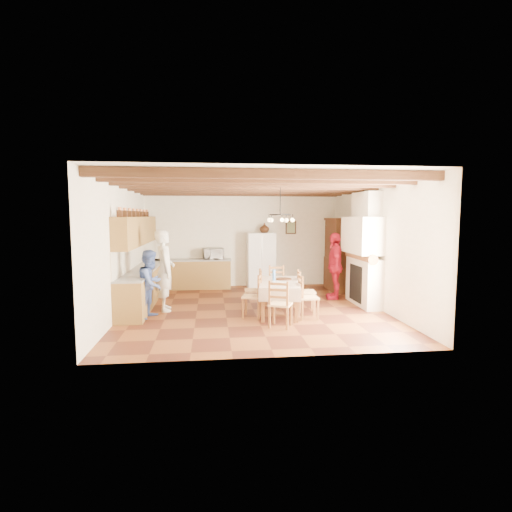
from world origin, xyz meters
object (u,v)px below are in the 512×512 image
at_px(chair_end_near, 280,303).
at_px(microwave, 213,254).
at_px(refrigerator, 260,260).
at_px(chair_left_near, 252,296).
at_px(person_man, 165,270).
at_px(chair_right_near, 308,297).
at_px(person_woman_blue, 151,284).
at_px(person_woman_red, 335,266).
at_px(chair_left_far, 253,290).
at_px(chair_right_far, 306,291).
at_px(chair_end_far, 278,285).
at_px(dining_table, 280,285).
at_px(hutch, 337,254).

relative_size(chair_end_near, microwave, 1.59).
distance_m(refrigerator, chair_left_near, 3.81).
bearing_deg(person_man, chair_left_near, -123.17).
height_order(chair_right_near, person_woman_blue, person_woman_blue).
distance_m(person_woman_blue, microwave, 3.73).
height_order(refrigerator, chair_left_near, refrigerator).
xyz_separation_m(chair_right_near, microwave, (-2.02, 3.90, 0.59)).
xyz_separation_m(refrigerator, person_woman_blue, (-2.85, -3.52, -0.10)).
relative_size(chair_right_near, person_woman_blue, 0.64).
bearing_deg(chair_right_near, person_man, 71.52).
xyz_separation_m(person_man, microwave, (1.15, 2.80, 0.11)).
relative_size(refrigerator, chair_right_near, 1.77).
bearing_deg(person_woman_red, chair_end_near, -24.65).
bearing_deg(microwave, chair_left_far, -81.84).
xyz_separation_m(refrigerator, chair_right_far, (0.66, -3.32, -0.37)).
distance_m(refrigerator, chair_right_near, 4.03).
height_order(person_man, person_woman_red, person_man).
height_order(chair_left_far, chair_end_far, same).
relative_size(chair_right_near, chair_right_far, 1.00).
distance_m(chair_right_near, person_man, 3.39).
xyz_separation_m(dining_table, chair_right_far, (0.66, 0.19, -0.18)).
distance_m(chair_left_far, chair_right_far, 1.25).
height_order(dining_table, person_woman_blue, person_woman_blue).
bearing_deg(chair_right_near, person_woman_red, -30.86).
height_order(refrigerator, chair_right_far, refrigerator).
height_order(person_man, microwave, person_man).
relative_size(dining_table, microwave, 3.01).
relative_size(hutch, person_man, 1.13).
bearing_deg(person_woman_blue, dining_table, -69.36).
xyz_separation_m(chair_right_near, chair_end_far, (-0.42, 1.52, 0.00)).
distance_m(chair_end_far, microwave, 2.93).
bearing_deg(chair_end_near, hutch, -98.05).
xyz_separation_m(dining_table, microwave, (-1.47, 3.43, 0.41)).
bearing_deg(chair_end_far, chair_right_near, -73.72).
distance_m(refrigerator, chair_end_near, 4.59).
relative_size(refrigerator, dining_table, 0.93).
height_order(hutch, person_woman_red, hutch).
relative_size(chair_end_near, person_woman_red, 0.54).
relative_size(refrigerator, chair_left_far, 1.77).
relative_size(person_man, person_woman_blue, 1.28).
relative_size(chair_end_far, person_woman_blue, 0.64).
xyz_separation_m(chair_end_near, microwave, (-1.30, 4.50, 0.59)).
xyz_separation_m(hutch, person_man, (-4.82, -2.05, -0.12)).
xyz_separation_m(chair_left_far, person_woman_red, (2.31, 1.01, 0.41)).
bearing_deg(person_woman_blue, chair_end_far, -50.07).
xyz_separation_m(chair_end_near, person_man, (-2.45, 1.70, 0.47)).
bearing_deg(chair_left_near, person_woman_red, 140.48).
relative_size(chair_right_far, microwave, 1.59).
height_order(chair_left_near, person_woman_blue, person_woman_blue).
bearing_deg(refrigerator, chair_left_far, -103.01).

